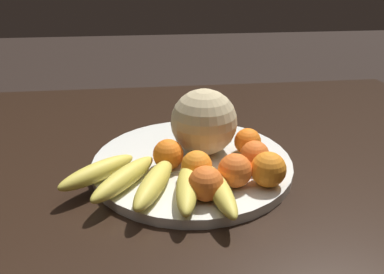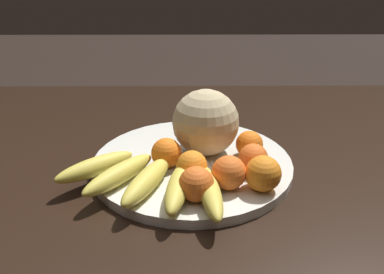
{
  "view_description": "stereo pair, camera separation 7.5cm",
  "coord_description": "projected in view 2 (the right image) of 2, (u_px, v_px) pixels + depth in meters",
  "views": [
    {
      "loc": [
        0.06,
        0.67,
        1.13
      ],
      "look_at": [
        -0.02,
        -0.02,
        0.82
      ],
      "focal_mm": 35.0,
      "sensor_mm": 36.0,
      "label": 1
    },
    {
      "loc": [
        -0.02,
        0.67,
        1.13
      ],
      "look_at": [
        -0.02,
        -0.02,
        0.82
      ],
      "focal_mm": 35.0,
      "sensor_mm": 36.0,
      "label": 2
    }
  ],
  "objects": [
    {
      "name": "kitchen_table",
      "position": [
        181.0,
        203.0,
        0.8
      ],
      "size": [
        1.56,
        1.17,
        0.75
      ],
      "color": "black",
      "rests_on": "ground_plane"
    },
    {
      "name": "fruit_bowl",
      "position": [
        192.0,
        162.0,
        0.78
      ],
      "size": [
        0.41,
        0.41,
        0.02
      ],
      "color": "silver",
      "rests_on": "kitchen_table"
    },
    {
      "name": "melon",
      "position": [
        206.0,
        123.0,
        0.77
      ],
      "size": [
        0.14,
        0.14,
        0.14
      ],
      "color": "#C6B284",
      "rests_on": "fruit_bowl"
    },
    {
      "name": "banana_bunch",
      "position": [
        148.0,
        179.0,
        0.67
      ],
      "size": [
        0.31,
        0.24,
        0.04
      ],
      "rotation": [
        0.0,
        0.0,
        7.47
      ],
      "color": "brown",
      "rests_on": "fruit_bowl"
    },
    {
      "name": "orange_front_left",
      "position": [
        229.0,
        173.0,
        0.66
      ],
      "size": [
        0.06,
        0.06,
        0.06
      ],
      "color": "orange",
      "rests_on": "fruit_bowl"
    },
    {
      "name": "orange_front_right",
      "position": [
        196.0,
        184.0,
        0.63
      ],
      "size": [
        0.06,
        0.06,
        0.06
      ],
      "color": "orange",
      "rests_on": "fruit_bowl"
    },
    {
      "name": "orange_mid_center",
      "position": [
        192.0,
        166.0,
        0.69
      ],
      "size": [
        0.06,
        0.06,
        0.06
      ],
      "color": "orange",
      "rests_on": "fruit_bowl"
    },
    {
      "name": "orange_back_left",
      "position": [
        253.0,
        158.0,
        0.72
      ],
      "size": [
        0.06,
        0.06,
        0.06
      ],
      "color": "orange",
      "rests_on": "fruit_bowl"
    },
    {
      "name": "orange_back_right",
      "position": [
        263.0,
        174.0,
        0.66
      ],
      "size": [
        0.06,
        0.06,
        0.06
      ],
      "color": "orange",
      "rests_on": "fruit_bowl"
    },
    {
      "name": "orange_top_small",
      "position": [
        166.0,
        153.0,
        0.73
      ],
      "size": [
        0.06,
        0.06,
        0.06
      ],
      "color": "orange",
      "rests_on": "fruit_bowl"
    },
    {
      "name": "orange_side_extra",
      "position": [
        249.0,
        144.0,
        0.78
      ],
      "size": [
        0.06,
        0.06,
        0.06
      ],
      "color": "orange",
      "rests_on": "fruit_bowl"
    },
    {
      "name": "produce_tag",
      "position": [
        187.0,
        166.0,
        0.75
      ],
      "size": [
        0.1,
        0.05,
        0.0
      ],
      "rotation": [
        0.0,
        0.0,
        0.14
      ],
      "color": "white",
      "rests_on": "fruit_bowl"
    }
  ]
}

